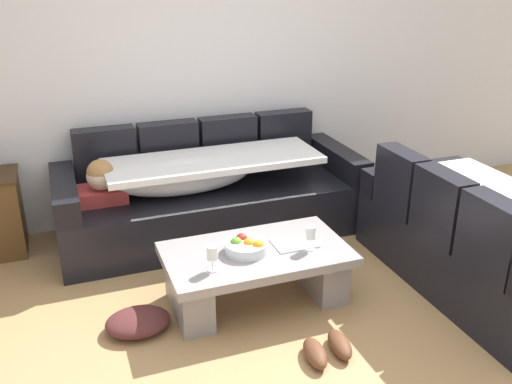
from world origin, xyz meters
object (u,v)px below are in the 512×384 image
at_px(coffee_table, 256,269).
at_px(couch_near_window, 479,241).
at_px(fruit_bowl, 246,246).
at_px(open_magazine, 294,243).
at_px(pair_of_shoes, 328,349).
at_px(crumpled_garment, 138,322).
at_px(couch_along_wall, 207,196).
at_px(wine_glass_near_left, 212,254).
at_px(wine_glass_near_right, 310,234).

bearing_deg(coffee_table, couch_near_window, -12.36).
distance_m(fruit_bowl, open_magazine, 0.34).
xyz_separation_m(couch_near_window, pair_of_shoes, (-1.33, -0.35, -0.29)).
xyz_separation_m(pair_of_shoes, crumpled_garment, (-0.99, 0.62, 0.01)).
bearing_deg(couch_along_wall, wine_glass_near_left, -103.91).
height_order(couch_near_window, open_magazine, couch_near_window).
bearing_deg(open_magazine, fruit_bowl, 178.67).
relative_size(couch_near_window, open_magazine, 6.31).
distance_m(coffee_table, wine_glass_near_right, 0.43).
xyz_separation_m(wine_glass_near_left, crumpled_garment, (-0.46, 0.09, -0.44)).
bearing_deg(wine_glass_near_left, fruit_bowl, 29.76).
height_order(couch_near_window, wine_glass_near_left, couch_near_window).
relative_size(couch_along_wall, couch_near_window, 1.39).
height_order(coffee_table, pair_of_shoes, coffee_table).
height_order(couch_near_window, crumpled_garment, couch_near_window).
height_order(wine_glass_near_left, crumpled_garment, wine_glass_near_left).
bearing_deg(wine_glass_near_left, wine_glass_near_right, 3.28).
bearing_deg(open_magazine, pair_of_shoes, -96.79).
bearing_deg(open_magazine, crumpled_garment, -177.04).
distance_m(couch_near_window, pair_of_shoes, 1.41).
distance_m(fruit_bowl, wine_glass_near_right, 0.42).
bearing_deg(fruit_bowl, open_magazine, -1.38).
xyz_separation_m(couch_along_wall, couch_near_window, (1.54, -1.45, 0.01)).
height_order(couch_along_wall, open_magazine, couch_along_wall).
height_order(wine_glass_near_left, wine_glass_near_right, same).
distance_m(wine_glass_near_right, open_magazine, 0.17).
distance_m(couch_along_wall, fruit_bowl, 1.12).
bearing_deg(coffee_table, pair_of_shoes, -74.72).
distance_m(couch_along_wall, wine_glass_near_right, 1.29).
height_order(couch_near_window, coffee_table, couch_near_window).
height_order(fruit_bowl, wine_glass_near_left, wine_glass_near_left).
relative_size(wine_glass_near_left, open_magazine, 0.59).
distance_m(open_magazine, pair_of_shoes, 0.76).
distance_m(couch_along_wall, crumpled_garment, 1.43).
height_order(couch_along_wall, pair_of_shoes, couch_along_wall).
height_order(wine_glass_near_left, open_magazine, wine_glass_near_left).
bearing_deg(coffee_table, open_magazine, -1.31).
bearing_deg(coffee_table, couch_along_wall, 91.24).
bearing_deg(open_magazine, wine_glass_near_right, -60.34).
bearing_deg(pair_of_shoes, couch_near_window, 14.79).
xyz_separation_m(coffee_table, pair_of_shoes, (0.19, -0.68, -0.19)).
bearing_deg(wine_glass_near_right, pair_of_shoes, -104.05).
bearing_deg(crumpled_garment, couch_near_window, -6.70).
bearing_deg(couch_along_wall, open_magazine, -75.38).
relative_size(couch_along_wall, wine_glass_near_left, 14.81).
bearing_deg(wine_glass_near_right, couch_near_window, -10.42).
bearing_deg(wine_glass_near_left, pair_of_shoes, -45.38).
distance_m(fruit_bowl, crumpled_garment, 0.82).
bearing_deg(couch_near_window, crumpled_garment, 83.30).
height_order(pair_of_shoes, crumpled_garment, crumpled_garment).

